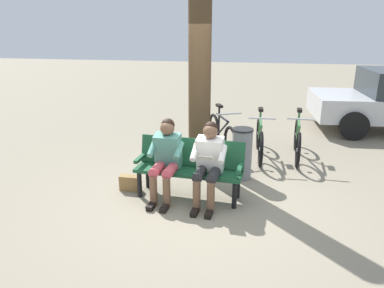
{
  "coord_description": "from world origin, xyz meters",
  "views": [
    {
      "loc": [
        -0.75,
        4.73,
        2.52
      ],
      "look_at": [
        0.16,
        -0.5,
        0.75
      ],
      "focal_mm": 34.17,
      "sensor_mm": 36.0,
      "label": 1
    }
  ],
  "objects_px": {
    "person_companion": "(166,156)",
    "handbag": "(130,183)",
    "bicycle_blue": "(222,134)",
    "litter_bin": "(242,154)",
    "bicycle_orange": "(297,140)",
    "bench": "(190,164)",
    "bicycle_silver": "(260,139)",
    "tree_trunk": "(200,70)",
    "person_reading": "(209,160)"
  },
  "relations": [
    {
      "from": "handbag",
      "to": "bench",
      "type": "bearing_deg",
      "value": 179.8
    },
    {
      "from": "handbag",
      "to": "bicycle_orange",
      "type": "distance_m",
      "value": 3.36
    },
    {
      "from": "person_companion",
      "to": "bench",
      "type": "bearing_deg",
      "value": -152.75
    },
    {
      "from": "litter_bin",
      "to": "bicycle_silver",
      "type": "bearing_deg",
      "value": -105.02
    },
    {
      "from": "bicycle_silver",
      "to": "bicycle_blue",
      "type": "relative_size",
      "value": 1.08
    },
    {
      "from": "person_reading",
      "to": "bicycle_orange",
      "type": "xyz_separation_m",
      "value": [
        -1.45,
        -2.15,
        -0.31
      ]
    },
    {
      "from": "person_companion",
      "to": "tree_trunk",
      "type": "height_order",
      "value": "tree_trunk"
    },
    {
      "from": "bicycle_orange",
      "to": "bicycle_blue",
      "type": "height_order",
      "value": "same"
    },
    {
      "from": "litter_bin",
      "to": "bicycle_silver",
      "type": "distance_m",
      "value": 1.15
    },
    {
      "from": "person_companion",
      "to": "bicycle_orange",
      "type": "height_order",
      "value": "person_companion"
    },
    {
      "from": "person_companion",
      "to": "bicycle_blue",
      "type": "height_order",
      "value": "person_companion"
    },
    {
      "from": "handbag",
      "to": "bicycle_blue",
      "type": "bearing_deg",
      "value": -120.72
    },
    {
      "from": "bicycle_orange",
      "to": "bicycle_silver",
      "type": "bearing_deg",
      "value": -81.07
    },
    {
      "from": "handbag",
      "to": "bicycle_silver",
      "type": "xyz_separation_m",
      "value": [
        -2.01,
        -1.89,
        0.24
      ]
    },
    {
      "from": "bicycle_orange",
      "to": "bicycle_blue",
      "type": "bearing_deg",
      "value": -91.68
    },
    {
      "from": "person_reading",
      "to": "handbag",
      "type": "xyz_separation_m",
      "value": [
        1.28,
        -0.2,
        -0.54
      ]
    },
    {
      "from": "person_reading",
      "to": "bicycle_orange",
      "type": "relative_size",
      "value": 0.71
    },
    {
      "from": "bench",
      "to": "bicycle_silver",
      "type": "bearing_deg",
      "value": -113.75
    },
    {
      "from": "person_companion",
      "to": "handbag",
      "type": "xyz_separation_m",
      "value": [
        0.64,
        -0.14,
        -0.54
      ]
    },
    {
      "from": "handbag",
      "to": "person_reading",
      "type": "bearing_deg",
      "value": 171.3
    },
    {
      "from": "person_reading",
      "to": "bicycle_silver",
      "type": "height_order",
      "value": "person_reading"
    },
    {
      "from": "person_reading",
      "to": "tree_trunk",
      "type": "bearing_deg",
      "value": -70.1
    },
    {
      "from": "tree_trunk",
      "to": "bicycle_blue",
      "type": "distance_m",
      "value": 1.8
    },
    {
      "from": "person_companion",
      "to": "handbag",
      "type": "height_order",
      "value": "person_companion"
    },
    {
      "from": "handbag",
      "to": "person_companion",
      "type": "bearing_deg",
      "value": 167.71
    },
    {
      "from": "litter_bin",
      "to": "bench",
      "type": "bearing_deg",
      "value": 46.7
    },
    {
      "from": "bicycle_blue",
      "to": "bicycle_silver",
      "type": "bearing_deg",
      "value": 50.23
    },
    {
      "from": "tree_trunk",
      "to": "bicycle_blue",
      "type": "relative_size",
      "value": 2.29
    },
    {
      "from": "tree_trunk",
      "to": "bicycle_orange",
      "type": "relative_size",
      "value": 2.11
    },
    {
      "from": "bench",
      "to": "person_companion",
      "type": "relative_size",
      "value": 1.36
    },
    {
      "from": "handbag",
      "to": "tree_trunk",
      "type": "xyz_separation_m",
      "value": [
        -0.95,
        -1.02,
        1.65
      ]
    },
    {
      "from": "tree_trunk",
      "to": "bicycle_silver",
      "type": "xyz_separation_m",
      "value": [
        -1.06,
        -0.87,
        -1.41
      ]
    },
    {
      "from": "tree_trunk",
      "to": "bicycle_silver",
      "type": "bearing_deg",
      "value": -140.63
    },
    {
      "from": "handbag",
      "to": "litter_bin",
      "type": "xyz_separation_m",
      "value": [
        -1.71,
        -0.78,
        0.32
      ]
    },
    {
      "from": "handbag",
      "to": "bicycle_orange",
      "type": "bearing_deg",
      "value": -144.34
    },
    {
      "from": "bench",
      "to": "person_reading",
      "type": "distance_m",
      "value": 0.39
    },
    {
      "from": "bicycle_silver",
      "to": "bicycle_blue",
      "type": "bearing_deg",
      "value": -107.38
    },
    {
      "from": "bench",
      "to": "litter_bin",
      "type": "bearing_deg",
      "value": -128.32
    },
    {
      "from": "person_companion",
      "to": "bicycle_blue",
      "type": "relative_size",
      "value": 0.77
    },
    {
      "from": "person_companion",
      "to": "bicycle_blue",
      "type": "distance_m",
      "value": 2.33
    },
    {
      "from": "tree_trunk",
      "to": "bench",
      "type": "bearing_deg",
      "value": 91.02
    },
    {
      "from": "litter_bin",
      "to": "person_companion",
      "type": "bearing_deg",
      "value": 40.69
    },
    {
      "from": "litter_bin",
      "to": "bicycle_orange",
      "type": "bearing_deg",
      "value": -130.89
    },
    {
      "from": "handbag",
      "to": "bicycle_blue",
      "type": "relative_size",
      "value": 0.19
    },
    {
      "from": "person_reading",
      "to": "bicycle_blue",
      "type": "relative_size",
      "value": 0.77
    },
    {
      "from": "bicycle_blue",
      "to": "litter_bin",
      "type": "bearing_deg",
      "value": -5.21
    },
    {
      "from": "bicycle_silver",
      "to": "bicycle_blue",
      "type": "distance_m",
      "value": 0.79
    },
    {
      "from": "litter_bin",
      "to": "bicycle_blue",
      "type": "distance_m",
      "value": 1.39
    },
    {
      "from": "bench",
      "to": "litter_bin",
      "type": "height_order",
      "value": "same"
    },
    {
      "from": "person_reading",
      "to": "litter_bin",
      "type": "bearing_deg",
      "value": -108.98
    }
  ]
}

